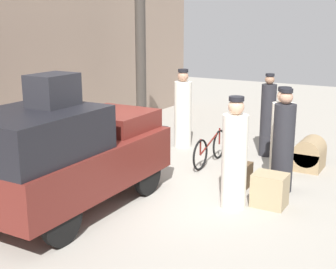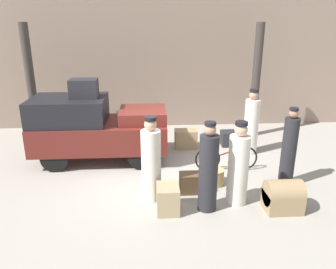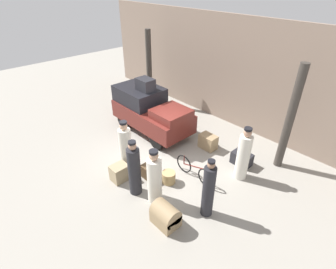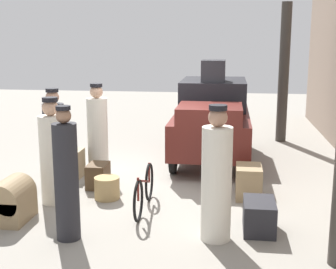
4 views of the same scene
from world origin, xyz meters
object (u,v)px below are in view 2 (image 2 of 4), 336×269
truck (95,127)px  bicycle (226,158)px  porter_standing_middle (151,163)px  porter_carrying_trunk (289,150)px  porter_lifting_near_truck (251,124)px  suitcase_tan_flat (191,183)px  suitcase_black_upright (186,139)px  conductor_in_dark_uniform (208,171)px  trunk_umber_medium (232,138)px  porter_with_bicycle (238,167)px  wicker_basket (214,177)px  trunk_on_truck_roof (84,88)px  trunk_barrel_dark (283,196)px  trunk_wicker_pale (168,199)px

truck → bicycle: bearing=-15.5°
porter_standing_middle → porter_carrying_trunk: bearing=8.4°
porter_carrying_trunk → porter_lifting_near_truck: bearing=97.1°
truck → porter_carrying_trunk: (4.64, -1.79, -0.09)m
suitcase_tan_flat → suitcase_black_upright: size_ratio=0.80×
conductor_in_dark_uniform → suitcase_tan_flat: 0.99m
porter_carrying_trunk → trunk_umber_medium: size_ratio=2.71×
bicycle → porter_with_bicycle: (-0.15, -1.57, 0.48)m
truck → suitcase_tan_flat: bearing=-40.3°
truck → porter_lifting_near_truck: size_ratio=1.89×
wicker_basket → porter_with_bicycle: (0.30, -0.83, 0.62)m
suitcase_tan_flat → trunk_on_truck_roof: 3.73m
trunk_barrel_dark → trunk_on_truck_roof: trunk_on_truck_roof is taller
porter_carrying_trunk → suitcase_tan_flat: 2.37m
porter_carrying_trunk → trunk_on_truck_roof: 5.30m
truck → trunk_on_truck_roof: (-0.22, 0.00, 1.05)m
bicycle → wicker_basket: 0.87m
wicker_basket → suitcase_tan_flat: bearing=-151.1°
trunk_barrel_dark → bicycle: bearing=110.3°
porter_lifting_near_truck → suitcase_tan_flat: 3.09m
suitcase_tan_flat → wicker_basket: bearing=28.9°
suitcase_tan_flat → trunk_barrel_dark: (1.75, -0.86, 0.08)m
conductor_in_dark_uniform → porter_standing_middle: conductor_in_dark_uniform is taller
wicker_basket → trunk_umber_medium: (1.06, 2.53, 0.04)m
porter_with_bicycle → suitcase_tan_flat: bearing=150.7°
wicker_basket → trunk_on_truck_roof: (-3.18, 1.68, 1.82)m
suitcase_tan_flat → trunk_on_truck_roof: trunk_on_truck_roof is taller
wicker_basket → suitcase_black_upright: (-0.40, 2.43, 0.09)m
wicker_basket → porter_with_bicycle: porter_with_bicycle is taller
porter_standing_middle → trunk_umber_medium: size_ratio=2.69×
truck → trunk_umber_medium: 4.18m
truck → porter_lifting_near_truck: bearing=3.1°
trunk_barrel_dark → porter_carrying_trunk: bearing=64.8°
conductor_in_dark_uniform → trunk_on_truck_roof: 4.09m
bicycle → conductor_in_dark_uniform: bearing=-114.4°
trunk_barrel_dark → truck: bearing=145.2°
truck → wicker_basket: bearing=-29.5°
conductor_in_dark_uniform → porter_standing_middle: 1.22m
porter_standing_middle → trunk_on_truck_roof: (-1.70, 2.25, 1.16)m
porter_lifting_near_truck → suitcase_tan_flat: bearing=-131.9°
porter_standing_middle → suitcase_black_upright: size_ratio=2.82×
trunk_umber_medium → porter_with_bicycle: bearing=-102.7°
porter_standing_middle → trunk_barrel_dark: (2.65, -0.62, -0.54)m
trunk_wicker_pale → trunk_barrel_dark: (2.33, -0.10, 0.03)m
bicycle → trunk_wicker_pale: bearing=-131.5°
bicycle → suitcase_tan_flat: bearing=-134.3°
wicker_basket → porter_standing_middle: porter_standing_middle is taller
porter_carrying_trunk → trunk_wicker_pale: 3.06m
suitcase_tan_flat → trunk_on_truck_roof: bearing=142.2°
truck → trunk_wicker_pale: size_ratio=6.35×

